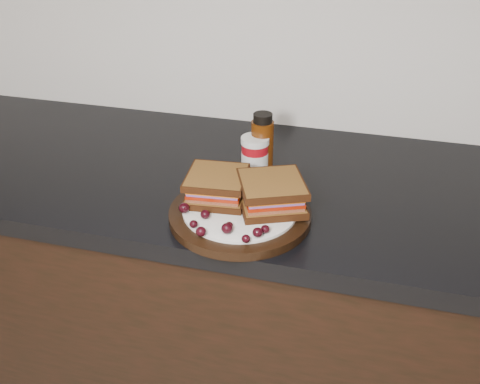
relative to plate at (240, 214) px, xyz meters
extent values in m
cube|color=black|center=(-0.23, 0.17, -0.48)|extent=(3.96, 0.58, 0.86)
cube|color=black|center=(-0.23, 0.17, -0.03)|extent=(3.98, 0.60, 0.04)
cylinder|color=black|center=(0.00, 0.00, 0.00)|extent=(0.28, 0.28, 0.02)
ellipsoid|color=black|center=(-0.10, -0.04, 0.03)|extent=(0.02, 0.02, 0.02)
ellipsoid|color=black|center=(-0.05, -0.05, 0.02)|extent=(0.02, 0.02, 0.02)
ellipsoid|color=black|center=(-0.07, -0.09, 0.02)|extent=(0.02, 0.02, 0.01)
ellipsoid|color=black|center=(-0.04, -0.11, 0.02)|extent=(0.02, 0.02, 0.02)
ellipsoid|color=black|center=(0.00, -0.09, 0.02)|extent=(0.02, 0.02, 0.02)
ellipsoid|color=black|center=(0.00, -0.07, 0.02)|extent=(0.01, 0.01, 0.01)
ellipsoid|color=black|center=(0.04, -0.11, 0.02)|extent=(0.02, 0.02, 0.02)
ellipsoid|color=black|center=(0.06, -0.09, 0.02)|extent=(0.02, 0.02, 0.02)
ellipsoid|color=black|center=(0.07, -0.07, 0.02)|extent=(0.02, 0.02, 0.02)
ellipsoid|color=black|center=(0.04, -0.03, 0.02)|extent=(0.02, 0.02, 0.02)
ellipsoid|color=black|center=(0.09, -0.01, 0.03)|extent=(0.02, 0.02, 0.02)
ellipsoid|color=black|center=(0.07, 0.01, 0.02)|extent=(0.02, 0.02, 0.02)
ellipsoid|color=black|center=(0.07, 0.03, 0.02)|extent=(0.02, 0.02, 0.02)
ellipsoid|color=black|center=(0.07, 0.05, 0.02)|extent=(0.02, 0.02, 0.02)
ellipsoid|color=black|center=(-0.06, 0.05, 0.02)|extent=(0.02, 0.02, 0.02)
ellipsoid|color=black|center=(-0.05, 0.02, 0.02)|extent=(0.02, 0.02, 0.01)
ellipsoid|color=black|center=(-0.08, 0.01, 0.02)|extent=(0.02, 0.02, 0.01)
ellipsoid|color=black|center=(-0.09, -0.01, 0.02)|extent=(0.02, 0.02, 0.02)
ellipsoid|color=black|center=(-0.07, 0.04, 0.02)|extent=(0.02, 0.02, 0.02)
ellipsoid|color=black|center=(-0.06, 0.02, 0.02)|extent=(0.02, 0.02, 0.02)
ellipsoid|color=black|center=(-0.06, -0.01, 0.02)|extent=(0.02, 0.02, 0.02)
cylinder|color=maroon|center=(-0.01, 0.18, 0.04)|extent=(0.07, 0.07, 0.09)
cylinder|color=#451E06|center=(0.00, 0.20, 0.06)|extent=(0.06, 0.06, 0.14)
camera|label=1|loc=(0.23, -0.85, 0.58)|focal=40.00mm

